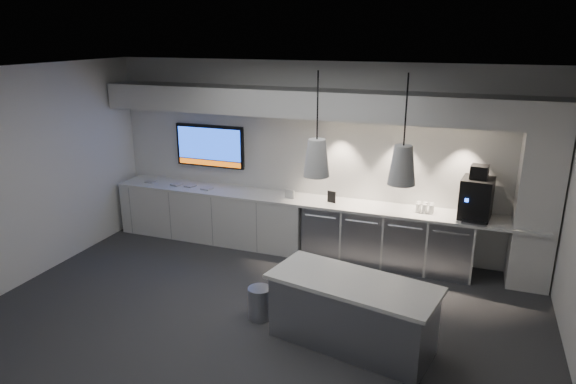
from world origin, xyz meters
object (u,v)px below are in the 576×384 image
at_px(coffee_machine, 477,196).
at_px(wall_tv, 210,146).
at_px(bin, 260,303).
at_px(island, 352,312).

bearing_deg(coffee_machine, wall_tv, -176.42).
xyz_separation_m(bin, coffee_machine, (2.40, 2.14, 1.01)).
relative_size(island, coffee_machine, 2.62).
relative_size(wall_tv, island, 0.63).
relative_size(wall_tv, bin, 3.05).
height_order(island, coffee_machine, coffee_machine).
distance_m(wall_tv, island, 4.18).
height_order(wall_tv, coffee_machine, wall_tv).
xyz_separation_m(wall_tv, coffee_machine, (4.32, -0.25, -0.35)).
bearing_deg(wall_tv, island, -39.14).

